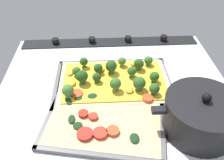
{
  "coord_description": "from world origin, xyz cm",
  "views": [
    {
      "loc": [
        4.3,
        57.41,
        52.38
      ],
      "look_at": [
        1.02,
        -0.65,
        5.54
      ],
      "focal_mm": 38.94,
      "sensor_mm": 36.0,
      "label": 1
    }
  ],
  "objects": [
    {
      "name": "broccoli_pizza",
      "position": [
        0.28,
        -5.39,
        2.24
      ],
      "size": [
        36.29,
        23.06,
        6.15
      ],
      "color": "beige",
      "rests_on": "baking_tray_front"
    },
    {
      "name": "stove_control_panel",
      "position": [
        0.0,
        -32.87,
        0.56
      ],
      "size": [
        73.22,
        7.0,
        2.6
      ],
      "color": "black",
      "rests_on": "ground_plane"
    },
    {
      "name": "cooking_pot",
      "position": [
        -21.53,
        14.96,
        5.17
      ],
      "size": [
        26.75,
        19.94,
        12.65
      ],
      "color": "black",
      "rests_on": "ground_plane"
    },
    {
      "name": "ground_plane",
      "position": [
        0.0,
        0.0,
        -1.5
      ],
      "size": [
        76.28,
        72.73,
        3.0
      ],
      "primitive_type": "cube",
      "color": "silver"
    },
    {
      "name": "baking_tray_front",
      "position": [
        0.49,
        -5.29,
        0.37
      ],
      "size": [
        38.69,
        25.47,
        1.3
      ],
      "color": "slate",
      "rests_on": "ground_plane"
    },
    {
      "name": "veggie_pizza_back",
      "position": [
        4.02,
        10.93,
        1.09
      ],
      "size": [
        34.49,
        28.0,
        1.9
      ],
      "color": "tan",
      "rests_on": "baking_tray_back"
    },
    {
      "name": "baking_tray_back",
      "position": [
        3.65,
        10.97,
        0.37
      ],
      "size": [
        37.29,
        30.81,
        1.3
      ],
      "color": "slate",
      "rests_on": "ground_plane"
    }
  ]
}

